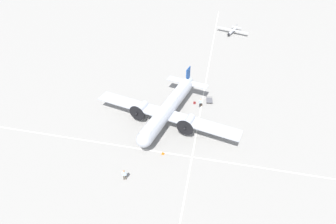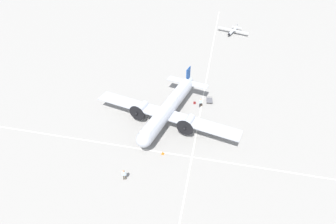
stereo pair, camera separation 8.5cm
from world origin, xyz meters
TOP-DOWN VIEW (x-y plane):
  - ground_plane at (0.00, 0.00)m, footprint 300.00×300.00m
  - apron_line_eastwest at (0.00, 7.63)m, footprint 120.00×0.16m
  - apron_line_northsouth at (-5.15, 0.00)m, footprint 0.16×120.00m
  - airliner_main at (0.08, 0.36)m, footprint 24.67×19.00m
  - crew_foreground at (3.00, 13.37)m, footprint 0.60×0.31m
  - passenger_boarding at (-4.94, -4.54)m, footprint 0.56×0.38m
  - suitcase_near_door at (-5.02, -5.02)m, footprint 0.50×0.17m
  - suitcase_upright_spare at (-3.84, -5.27)m, footprint 0.44×0.17m
  - baggage_cart at (-6.42, -6.57)m, footprint 1.33×1.78m
  - light_aircraft_distant at (-10.00, -41.01)m, footprint 8.78×6.76m
  - traffic_cone at (-0.91, 7.93)m, footprint 0.40×0.40m

SIDE VIEW (x-z plane):
  - ground_plane at x=0.00m, z-range 0.00..0.00m
  - apron_line_eastwest at x=0.00m, z-range 0.00..0.01m
  - apron_line_northsouth at x=-5.15m, z-range 0.00..0.01m
  - suitcase_near_door at x=-5.02m, z-range -0.02..0.45m
  - suitcase_upright_spare at x=-3.84m, z-range -0.02..0.49m
  - traffic_cone at x=-0.91m, z-range -0.02..0.51m
  - baggage_cart at x=-6.42m, z-range -0.01..0.55m
  - light_aircraft_distant at x=-10.00m, z-range -0.12..1.66m
  - crew_foreground at x=3.00m, z-range 0.21..2.02m
  - passenger_boarding at x=-4.94m, z-range 0.21..2.03m
  - airliner_main at x=0.08m, z-range -0.30..5.12m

